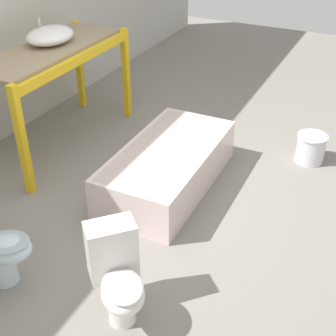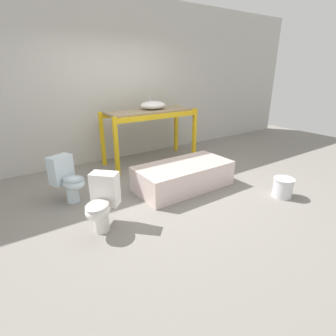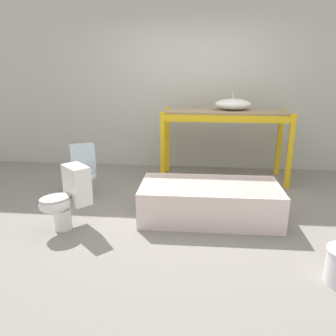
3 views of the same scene
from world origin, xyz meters
name	(u,v)px [view 1 (image 1 of 3)]	position (x,y,z in m)	size (l,w,h in m)	color
ground_plane	(134,198)	(0.00, 0.00, 0.00)	(12.00, 12.00, 0.00)	gray
shelving_rack	(51,64)	(0.56, 1.26, 0.89)	(1.87, 0.74, 1.07)	yellow
sink_basin	(50,35)	(0.68, 1.31, 1.15)	(0.54, 0.43, 0.25)	white
bathtub_main	(168,164)	(0.33, -0.19, 0.23)	(1.58, 0.78, 0.41)	silver
toilet_far	(117,274)	(-1.20, -0.57, 0.36)	(0.58, 0.58, 0.67)	white
bucket_white	(311,148)	(1.37, -1.31, 0.16)	(0.31, 0.31, 0.30)	silver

